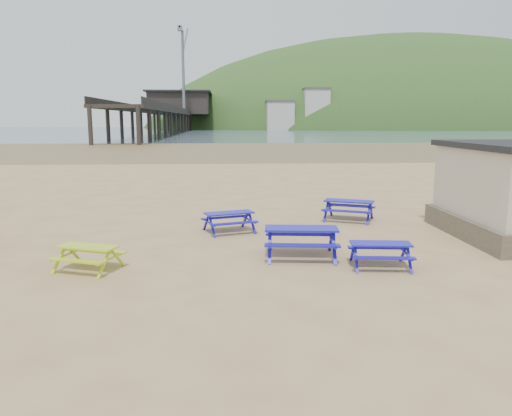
{
  "coord_description": "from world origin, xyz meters",
  "views": [
    {
      "loc": [
        -0.85,
        -14.7,
        3.87
      ],
      "look_at": [
        0.15,
        1.5,
        1.0
      ],
      "focal_mm": 35.0,
      "sensor_mm": 36.0,
      "label": 1
    }
  ],
  "objects": [
    {
      "name": "ground",
      "position": [
        0.0,
        0.0,
        0.0
      ],
      "size": [
        400.0,
        400.0,
        0.0
      ],
      "primitive_type": "plane",
      "color": "tan",
      "rests_on": "ground"
    },
    {
      "name": "sea",
      "position": [
        0.0,
        170.0,
        0.01
      ],
      "size": [
        400.0,
        400.0,
        0.0
      ],
      "primitive_type": "plane",
      "color": "#455663",
      "rests_on": "ground"
    },
    {
      "name": "headland_town",
      "position": [
        90.0,
        229.68,
        -9.91
      ],
      "size": [
        264.0,
        144.0,
        108.0
      ],
      "color": "#2D4C1E",
      "rests_on": "ground"
    },
    {
      "name": "wet_sand",
      "position": [
        0.0,
        55.0,
        0.0
      ],
      "size": [
        400.0,
        400.0,
        0.0
      ],
      "primitive_type": "plane",
      "color": "olive",
      "rests_on": "ground"
    },
    {
      "name": "picnic_table_blue_c",
      "position": [
        7.66,
        2.99,
        0.34
      ],
      "size": [
        1.72,
        1.42,
        0.68
      ],
      "rotation": [
        0.0,
        0.0,
        -0.07
      ],
      "color": "#1A19B7",
      "rests_on": "ground"
    },
    {
      "name": "picnic_table_blue_a",
      "position": [
        -0.73,
        2.37,
        0.35
      ],
      "size": [
        2.03,
        1.82,
        0.71
      ],
      "rotation": [
        0.0,
        0.0,
        0.32
      ],
      "color": "#1A19B7",
      "rests_on": "ground"
    },
    {
      "name": "pier",
      "position": [
        -17.99,
        178.23,
        5.46
      ],
      "size": [
        24.0,
        220.0,
        39.29
      ],
      "color": "black",
      "rests_on": "ground"
    },
    {
      "name": "picnic_table_yellow",
      "position": [
        -4.44,
        -1.89,
        0.32
      ],
      "size": [
        1.88,
        1.7,
        0.65
      ],
      "rotation": [
        0.0,
        0.0,
        -0.35
      ],
      "color": "#ABD520",
      "rests_on": "ground"
    },
    {
      "name": "picnic_table_blue_b",
      "position": [
        3.94,
        4.16,
        0.39
      ],
      "size": [
        2.32,
        2.14,
        0.79
      ],
      "rotation": [
        0.0,
        0.0,
        -0.41
      ],
      "color": "#1A19B7",
      "rests_on": "ground"
    },
    {
      "name": "picnic_table_blue_f",
      "position": [
        3.25,
        -2.09,
        0.33
      ],
      "size": [
        1.71,
        1.44,
        0.66
      ],
      "rotation": [
        0.0,
        0.0,
        -0.11
      ],
      "color": "#1A19B7",
      "rests_on": "ground"
    },
    {
      "name": "picnic_table_blue_e",
      "position": [
        1.29,
        -0.99,
        0.43
      ],
      "size": [
        2.22,
        1.87,
        0.86
      ],
      "rotation": [
        0.0,
        0.0,
        -0.11
      ],
      "color": "#1A19B7",
      "rests_on": "ground"
    }
  ]
}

